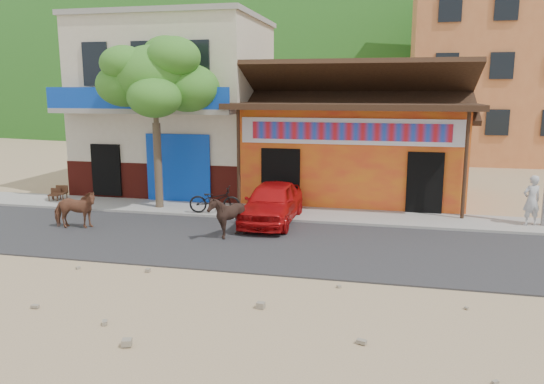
{
  "coord_description": "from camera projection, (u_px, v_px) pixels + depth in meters",
  "views": [
    {
      "loc": [
        3.44,
        -11.44,
        4.29
      ],
      "look_at": [
        0.18,
        3.0,
        1.4
      ],
      "focal_mm": 35.0,
      "sensor_mm": 36.0,
      "label": 1
    }
  ],
  "objects": [
    {
      "name": "red_car",
      "position": [
        272.0,
        202.0,
        17.03
      ],
      "size": [
        1.58,
        3.88,
        1.32
      ],
      "primitive_type": "imported",
      "rotation": [
        0.0,
        0.0,
        -0.0
      ],
      "color": "#B70D0E",
      "rests_on": "road"
    },
    {
      "name": "tree",
      "position": [
        156.0,
        123.0,
        18.47
      ],
      "size": [
        3.0,
        3.0,
        6.0
      ],
      "primitive_type": null,
      "color": "#2D721E",
      "rests_on": "sidewalk"
    },
    {
      "name": "cow_dark",
      "position": [
        227.0,
        216.0,
        15.29
      ],
      "size": [
        1.43,
        1.35,
        1.27
      ],
      "primitive_type": "imported",
      "rotation": [
        0.0,
        0.0,
        -1.23
      ],
      "color": "black",
      "rests_on": "road"
    },
    {
      "name": "cow_tan",
      "position": [
        75.0,
        210.0,
        16.32
      ],
      "size": [
        1.51,
        0.92,
        1.18
      ],
      "primitive_type": "imported",
      "rotation": [
        0.0,
        0.0,
        1.78
      ],
      "color": "brown",
      "rests_on": "road"
    },
    {
      "name": "ground",
      "position": [
        237.0,
        273.0,
        12.52
      ],
      "size": [
        120.0,
        120.0,
        0.0
      ],
      "primitive_type": "plane",
      "color": "#9E825B",
      "rests_on": "ground"
    },
    {
      "name": "dance_club",
      "position": [
        354.0,
        152.0,
        21.32
      ],
      "size": [
        8.0,
        6.0,
        3.6
      ],
      "primitive_type": "cube",
      "color": "orange",
      "rests_on": "ground"
    },
    {
      "name": "cafe_chair_right",
      "position": [
        60.0,
        187.0,
        20.24
      ],
      "size": [
        0.53,
        0.53,
        0.97
      ],
      "primitive_type": null,
      "rotation": [
        0.0,
        0.0,
        0.19
      ],
      "color": "#53281B",
      "rests_on": "sidewalk"
    },
    {
      "name": "apartment_front",
      "position": [
        488.0,
        60.0,
        32.4
      ],
      "size": [
        9.0,
        9.0,
        12.0
      ],
      "primitive_type": "cube",
      "color": "#CC723F",
      "rests_on": "ground"
    },
    {
      "name": "scooter",
      "position": [
        215.0,
        200.0,
        17.99
      ],
      "size": [
        1.82,
        0.83,
        0.93
      ],
      "primitive_type": "imported",
      "rotation": [
        0.0,
        0.0,
        1.7
      ],
      "color": "black",
      "rests_on": "sidewalk"
    },
    {
      "name": "pedestrian",
      "position": [
        532.0,
        200.0,
        16.34
      ],
      "size": [
        0.67,
        0.56,
        1.57
      ],
      "primitive_type": "imported",
      "rotation": [
        0.0,
        0.0,
        3.51
      ],
      "color": "silver",
      "rests_on": "sidewalk"
    },
    {
      "name": "road",
      "position": [
        262.0,
        243.0,
        14.91
      ],
      "size": [
        60.0,
        5.0,
        0.04
      ],
      "primitive_type": "cube",
      "color": "#28282B",
      "rests_on": "ground"
    },
    {
      "name": "cafe_chair_left",
      "position": [
        54.0,
        189.0,
        20.12
      ],
      "size": [
        0.46,
        0.46,
        0.83
      ],
      "primitive_type": null,
      "rotation": [
        0.0,
        0.0,
        0.21
      ],
      "color": "#462B17",
      "rests_on": "sidewalk"
    },
    {
      "name": "cafe_building",
      "position": [
        179.0,
        108.0,
        22.61
      ],
      "size": [
        7.0,
        6.0,
        7.0
      ],
      "primitive_type": "cube",
      "color": "beige",
      "rests_on": "ground"
    },
    {
      "name": "hillside",
      "position": [
        372.0,
        35.0,
        77.24
      ],
      "size": [
        100.0,
        40.0,
        24.0
      ],
      "primitive_type": "ellipsoid",
      "color": "#194C14",
      "rests_on": "ground"
    },
    {
      "name": "sidewalk",
      "position": [
        286.0,
        214.0,
        18.25
      ],
      "size": [
        60.0,
        2.0,
        0.12
      ],
      "primitive_type": "cube",
      "color": "gray",
      "rests_on": "ground"
    }
  ]
}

